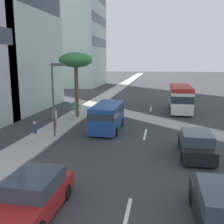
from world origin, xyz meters
The scene contains 15 objects.
ground_plane centered at (31.50, 0.00, 0.00)m, with size 198.00×198.00×0.00m, color #38383A.
sidewalk_right centered at (31.50, 7.61, 0.07)m, with size 162.00×2.53×0.15m, color #B2ADA3.
lane_stripe_near centered at (4.73, 0.00, 0.01)m, with size 3.20×0.16×0.01m, color silver.
lane_stripe_mid centered at (16.59, 0.00, 0.01)m, with size 3.20×0.16×0.01m, color silver.
lane_stripe_far centered at (27.94, 0.00, 0.01)m, with size 3.20×0.16×0.01m, color silver.
car_lead centered at (4.56, 3.59, 0.73)m, with size 4.29×1.96×1.54m.
van_second centered at (17.23, 3.22, 1.29)m, with size 5.35×2.19×2.24m.
car_third centered at (12.21, -3.37, 0.75)m, with size 4.44×1.96×1.58m.
car_fourth centered at (4.83, -3.36, 0.76)m, with size 4.62×1.84×1.61m.
minibus_fifth centered at (26.80, -3.34, 1.62)m, with size 6.79×2.41×2.95m.
pedestrian_near_lamp centered at (20.41, 7.16, 1.17)m, with size 0.38×0.38×1.83m.
pedestrian_mid_block centered at (16.43, 7.58, 1.15)m, with size 0.30×0.35×1.80m.
pedestrian_by_tree centered at (12.22, 7.29, 1.03)m, with size 0.38×0.33×1.61m.
palm_tree centered at (21.47, 7.26, 5.72)m, with size 3.29×3.29×6.45m.
street_lamp centered at (14.28, 6.61, 3.66)m, with size 0.24×0.97×5.54m.
Camera 1 is at (-4.20, -1.12, 5.91)m, focal length 42.77 mm.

